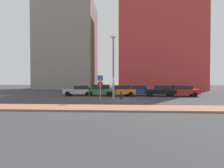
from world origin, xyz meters
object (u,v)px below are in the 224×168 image
object	(u,v)px
parked_car_silver	(80,90)
parking_sign_post	(100,85)
parked_car_orange	(121,90)
parked_car_black	(161,91)
parked_car_blue	(138,90)
traffic_bollard_near	(114,94)
street_lamp	(113,62)
parked_car_green	(100,90)
traffic_bollard_mid	(121,95)
parked_car_red	(181,91)
parking_meter	(89,92)

from	to	relation	value
parked_car_silver	parking_sign_post	xyz separation A→B (m)	(3.60, -6.45, 0.98)
parked_car_orange	parked_car_black	xyz separation A→B (m)	(5.41, -0.03, -0.01)
parked_car_blue	traffic_bollard_near	xyz separation A→B (m)	(-3.23, -3.80, -0.22)
parked_car_orange	street_lamp	world-z (taller)	street_lamp
parked_car_silver	parked_car_orange	distance (m)	5.65
parked_car_orange	parked_car_blue	bearing A→B (deg)	14.27
parked_car_green	parked_car_orange	size ratio (longest dim) A/B	1.06
parking_sign_post	traffic_bollard_mid	distance (m)	2.93
street_lamp	parked_car_blue	bearing A→B (deg)	59.95
parked_car_blue	parked_car_red	size ratio (longest dim) A/B	0.97
parking_sign_post	traffic_bollard_near	xyz separation A→B (m)	(1.27, 3.05, -1.18)
parked_car_silver	parked_car_green	bearing A→B (deg)	-1.07
parked_car_silver	parking_meter	xyz separation A→B (m)	(2.25, -5.41, 0.14)
parking_meter	traffic_bollard_near	xyz separation A→B (m)	(2.62, 2.01, -0.34)
parking_sign_post	parked_car_silver	bearing A→B (deg)	119.17
parked_car_orange	traffic_bollard_mid	bearing A→B (deg)	-88.47
parked_car_orange	street_lamp	xyz separation A→B (m)	(-0.73, -4.89, 3.45)
parking_meter	street_lamp	distance (m)	4.30
traffic_bollard_mid	parked_car_green	bearing A→B (deg)	120.94
parked_car_orange	parked_car_black	bearing A→B (deg)	-0.31
parked_car_blue	parked_car_black	distance (m)	3.02
parked_car_blue	street_lamp	bearing A→B (deg)	-120.05
parked_car_green	street_lamp	size ratio (longest dim) A/B	0.65
parked_car_green	parked_car_orange	bearing A→B (deg)	-3.36
parking_sign_post	traffic_bollard_near	world-z (taller)	parking_sign_post
parked_car_red	parking_meter	distance (m)	12.57
street_lamp	traffic_bollard_mid	xyz separation A→B (m)	(0.86, 0.18, -3.77)
parked_car_orange	parking_meter	world-z (taller)	parked_car_orange
parked_car_red	traffic_bollard_near	distance (m)	9.38
parked_car_black	traffic_bollard_mid	bearing A→B (deg)	-138.43
traffic_bollard_mid	traffic_bollard_near	bearing A→B (deg)	120.27
parked_car_green	parking_meter	bearing A→B (deg)	-96.38
parked_car_red	traffic_bollard_mid	world-z (taller)	parked_car_red
parked_car_black	traffic_bollard_near	bearing A→B (deg)	-153.02
parked_car_silver	parking_meter	bearing A→B (deg)	-67.45
parking_meter	parked_car_red	bearing A→B (deg)	24.00
parked_car_silver	street_lamp	size ratio (longest dim) A/B	0.64
parking_meter	parked_car_orange	bearing A→B (deg)	56.79
parked_car_silver	parked_car_blue	size ratio (longest dim) A/B	1.02
parking_meter	traffic_bollard_mid	world-z (taller)	parking_meter
parked_car_black	street_lamp	distance (m)	8.56
parked_car_green	parking_meter	xyz separation A→B (m)	(-0.60, -5.35, 0.07)
parked_car_silver	traffic_bollard_mid	distance (m)	7.60
parked_car_orange	parked_car_black	world-z (taller)	parked_car_orange
parked_car_black	traffic_bollard_near	xyz separation A→B (m)	(-6.18, -3.15, -0.24)
parked_car_green	parking_meter	distance (m)	5.39
parking_sign_post	street_lamp	size ratio (longest dim) A/B	0.38
parked_car_green	parking_sign_post	xyz separation A→B (m)	(0.75, -6.39, 0.91)
parked_car_orange	parked_car_black	distance (m)	5.41
parked_car_silver	parking_meter	size ratio (longest dim) A/B	3.47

